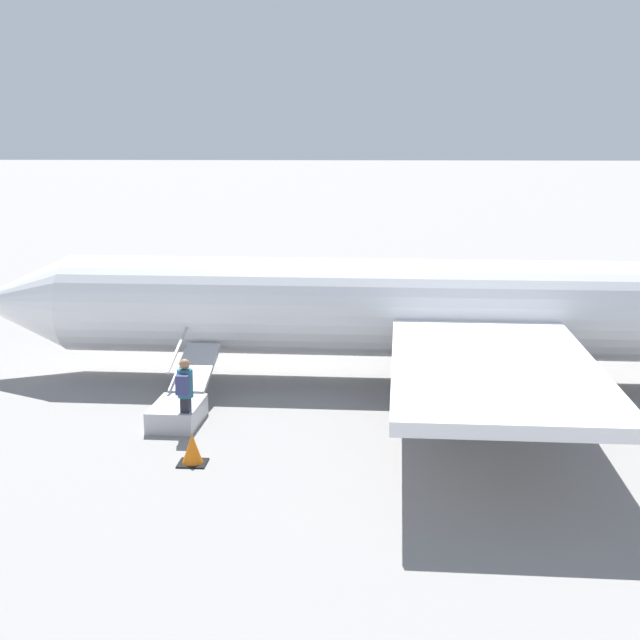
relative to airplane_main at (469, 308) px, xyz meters
name	(u,v)px	position (x,y,z in m)	size (l,w,h in m)	color
ground_plane	(433,382)	(0.91, -0.02, -2.12)	(600.00, 600.00, 0.00)	gray
airplane_main	(469,308)	(0.00, 0.00, 0.00)	(27.10, 20.08, 7.06)	white
boarding_stairs	(181,403)	(7.18, 3.72, -1.74)	(1.14, 4.04, 1.74)	#B2B2B7
passenger	(185,391)	(6.83, 4.80, -1.12)	(0.36, 0.54, 1.74)	#23232D
traffic_cone_near_stairs	(192,450)	(6.28, 6.75, -1.82)	(0.59, 0.59, 0.65)	black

